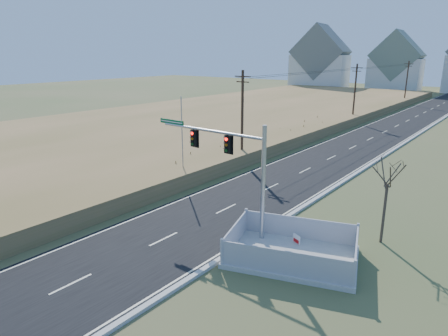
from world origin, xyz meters
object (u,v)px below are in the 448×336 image
(bare_tree, at_px, (389,171))
(open_sign, at_px, (296,241))
(traffic_signal_mast, at_px, (237,166))
(fence_enclosure, at_px, (292,254))
(flagpole, at_px, (182,149))

(bare_tree, bearing_deg, open_sign, -135.17)
(traffic_signal_mast, distance_m, open_sign, 5.41)
(fence_enclosure, xyz_separation_m, open_sign, (-0.46, 1.37, 0.09))
(fence_enclosure, bearing_deg, open_sign, 90.32)
(flagpole, relative_size, bare_tree, 1.36)
(traffic_signal_mast, relative_size, flagpole, 1.19)
(open_sign, distance_m, bare_tree, 6.37)
(flagpole, xyz_separation_m, bare_tree, (16.85, -1.23, 1.40))
(traffic_signal_mast, relative_size, fence_enclosure, 1.11)
(traffic_signal_mast, distance_m, flagpole, 11.01)
(open_sign, xyz_separation_m, bare_tree, (3.57, 3.55, 3.90))
(open_sign, bearing_deg, bare_tree, 68.52)
(fence_enclosure, relative_size, bare_tree, 1.46)
(fence_enclosure, bearing_deg, bare_tree, 39.39)
(open_sign, height_order, bare_tree, bare_tree)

